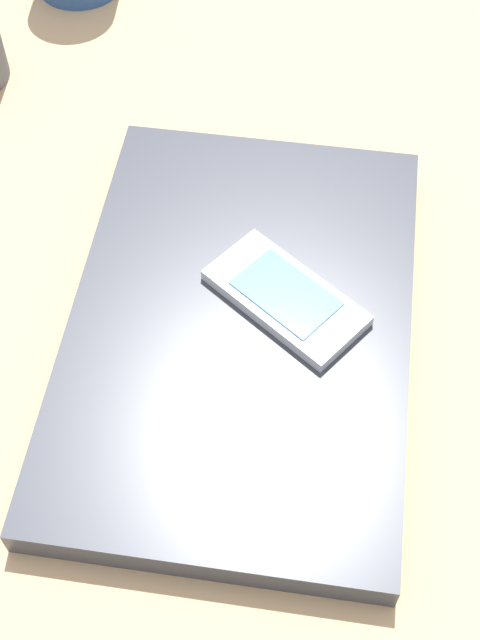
{
  "coord_description": "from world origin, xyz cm",
  "views": [
    {
      "loc": [
        -34.15,
        -6.14,
        51.17
      ],
      "look_at": [
        -3.54,
        3.0,
        5.0
      ],
      "focal_mm": 49.14,
      "sensor_mm": 36.0,
      "label": 1
    }
  ],
  "objects": [
    {
      "name": "desk_surface",
      "position": [
        0.0,
        0.0,
        1.5
      ],
      "size": [
        120.0,
        80.0,
        3.0
      ],
      "primitive_type": "cube",
      "color": "tan",
      "rests_on": "ground"
    },
    {
      "name": "laptop_closed",
      "position": [
        -3.54,
        3.0,
        4.12
      ],
      "size": [
        35.47,
        26.27,
        2.24
      ],
      "primitive_type": "cube",
      "rotation": [
        0.0,
        0.0,
        0.15
      ],
      "color": "#33353D",
      "rests_on": "desk_surface"
    },
    {
      "name": "cell_phone_on_laptop",
      "position": [
        -1.43,
        0.55,
        5.69
      ],
      "size": [
        9.32,
        11.6,
        0.96
      ],
      "color": "silver",
      "rests_on": "laptop_closed"
    }
  ]
}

